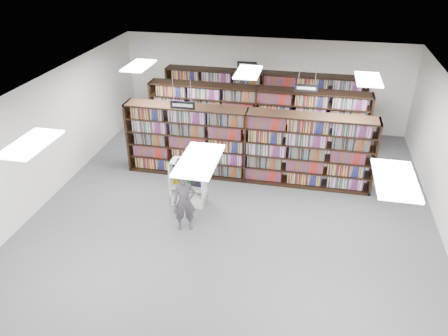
% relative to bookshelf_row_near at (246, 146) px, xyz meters
% --- Properties ---
extents(floor, '(12.00, 12.00, 0.00)m').
position_rel_bookshelf_row_near_xyz_m(floor, '(0.00, -2.00, -1.05)').
color(floor, '#4E4E53').
rests_on(floor, ground).
extents(ceiling, '(10.00, 12.00, 0.10)m').
position_rel_bookshelf_row_near_xyz_m(ceiling, '(0.00, -2.00, 2.15)').
color(ceiling, white).
rests_on(ceiling, wall_back).
extents(wall_back, '(10.00, 0.10, 3.20)m').
position_rel_bookshelf_row_near_xyz_m(wall_back, '(0.00, 4.00, 0.55)').
color(wall_back, white).
rests_on(wall_back, ground).
extents(wall_left, '(0.10, 12.00, 3.20)m').
position_rel_bookshelf_row_near_xyz_m(wall_left, '(-5.00, -2.00, 0.55)').
color(wall_left, white).
rests_on(wall_left, ground).
extents(bookshelf_row_near, '(7.00, 0.60, 2.10)m').
position_rel_bookshelf_row_near_xyz_m(bookshelf_row_near, '(0.00, 0.00, 0.00)').
color(bookshelf_row_near, black).
rests_on(bookshelf_row_near, floor).
extents(bookshelf_row_mid, '(7.00, 0.60, 2.10)m').
position_rel_bookshelf_row_near_xyz_m(bookshelf_row_mid, '(0.00, 2.00, 0.00)').
color(bookshelf_row_mid, black).
rests_on(bookshelf_row_mid, floor).
extents(bookshelf_row_far, '(7.00, 0.60, 2.10)m').
position_rel_bookshelf_row_near_xyz_m(bookshelf_row_far, '(0.00, 3.70, 0.00)').
color(bookshelf_row_far, black).
rests_on(bookshelf_row_far, floor).
extents(aisle_sign_left, '(0.65, 0.02, 0.80)m').
position_rel_bookshelf_row_near_xyz_m(aisle_sign_left, '(-1.50, -1.00, 1.48)').
color(aisle_sign_left, '#B2B2B7').
rests_on(aisle_sign_left, ceiling).
extents(aisle_sign_right, '(0.65, 0.02, 0.80)m').
position_rel_bookshelf_row_near_xyz_m(aisle_sign_right, '(1.50, 1.00, 1.48)').
color(aisle_sign_right, '#B2B2B7').
rests_on(aisle_sign_right, ceiling).
extents(aisle_sign_center, '(0.65, 0.02, 0.80)m').
position_rel_bookshelf_row_near_xyz_m(aisle_sign_center, '(-0.50, 3.00, 1.48)').
color(aisle_sign_center, '#B2B2B7').
rests_on(aisle_sign_center, ceiling).
extents(troffer_front_left, '(0.60, 1.20, 0.04)m').
position_rel_bookshelf_row_near_xyz_m(troffer_front_left, '(-3.00, -5.00, 2.11)').
color(troffer_front_left, white).
rests_on(troffer_front_left, ceiling).
extents(troffer_front_center, '(0.60, 1.20, 0.04)m').
position_rel_bookshelf_row_near_xyz_m(troffer_front_center, '(0.00, -5.00, 2.11)').
color(troffer_front_center, white).
rests_on(troffer_front_center, ceiling).
extents(troffer_front_right, '(0.60, 1.20, 0.04)m').
position_rel_bookshelf_row_near_xyz_m(troffer_front_right, '(3.00, -5.00, 2.11)').
color(troffer_front_right, white).
rests_on(troffer_front_right, ceiling).
extents(troffer_back_left, '(0.60, 1.20, 0.04)m').
position_rel_bookshelf_row_near_xyz_m(troffer_back_left, '(-3.00, 0.00, 2.11)').
color(troffer_back_left, white).
rests_on(troffer_back_left, ceiling).
extents(troffer_back_center, '(0.60, 1.20, 0.04)m').
position_rel_bookshelf_row_near_xyz_m(troffer_back_center, '(0.00, 0.00, 2.11)').
color(troffer_back_center, white).
rests_on(troffer_back_center, ceiling).
extents(troffer_back_right, '(0.60, 1.20, 0.04)m').
position_rel_bookshelf_row_near_xyz_m(troffer_back_right, '(3.00, 0.00, 2.11)').
color(troffer_back_right, white).
rests_on(troffer_back_right, ceiling).
extents(endcap_display, '(0.91, 0.47, 1.27)m').
position_rel_bookshelf_row_near_xyz_m(endcap_display, '(-1.25, -1.58, -0.60)').
color(endcap_display, white).
rests_on(endcap_display, floor).
extents(open_book, '(0.57, 0.35, 0.12)m').
position_rel_bookshelf_row_near_xyz_m(open_book, '(-1.25, -1.67, 0.25)').
color(open_book, black).
rests_on(open_book, endcap_display).
extents(shopper, '(0.64, 0.52, 1.51)m').
position_rel_bookshelf_row_near_xyz_m(shopper, '(-1.03, -2.70, -0.30)').
color(shopper, '#47424B').
rests_on(shopper, floor).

